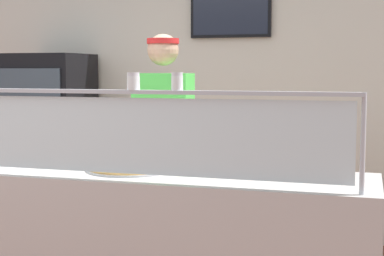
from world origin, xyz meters
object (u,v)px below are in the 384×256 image
pizza_server (129,164)px  pepper_flake_shaker (177,83)px  parmesan_shaker (133,82)px  drink_fridge (50,144)px  pizza_tray (130,167)px  worker_figure (164,147)px

pizza_server → pepper_flake_shaker: size_ratio=3.13×
parmesan_shaker → drink_fridge: size_ratio=0.05×
pizza_tray → pepper_flake_shaker: 0.70m
worker_figure → drink_fridge: bearing=143.5°
pizza_tray → pepper_flake_shaker: size_ratio=5.50×
pizza_tray → pepper_flake_shaker: pepper_flake_shaker is taller
drink_fridge → worker_figure: bearing=-36.5°
pizza_tray → pizza_server: bearing=-69.3°
pepper_flake_shaker → drink_fridge: bearing=133.1°
pepper_flake_shaker → worker_figure: (-0.40, 0.93, -0.45)m
parmesan_shaker → pepper_flake_shaker: bearing=0.0°
pizza_tray → drink_fridge: (-1.54, 1.76, -0.13)m
pepper_flake_shaker → worker_figure: 1.11m
pepper_flake_shaker → drink_fridge: (-1.93, 2.06, -0.62)m
pizza_server → drink_fridge: drink_fridge is taller
pizza_server → worker_figure: bearing=87.3°
pizza_tray → worker_figure: 0.63m
pizza_server → drink_fridge: size_ratio=0.17×
pizza_server → parmesan_shaker: (0.15, -0.29, 0.47)m
parmesan_shaker → worker_figure: 1.05m
pizza_tray → worker_figure: bearing=91.2°
pizza_tray → parmesan_shaker: parmesan_shaker is taller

